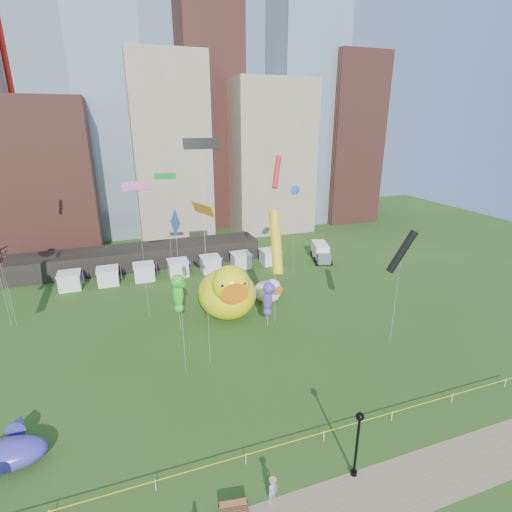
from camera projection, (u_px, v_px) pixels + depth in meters
name	position (u px, v px, depth m)	size (l,w,h in m)	color
ground	(246.00, 464.00, 26.34)	(160.00, 160.00, 0.00)	#224816
skyline	(158.00, 125.00, 74.23)	(101.00, 23.00, 68.00)	brown
pavilion	(141.00, 256.00, 61.89)	(38.00, 6.00, 3.20)	black
vendor_tents	(178.00, 268.00, 58.30)	(33.24, 2.80, 2.40)	white
caution_tape	(246.00, 456.00, 26.11)	(50.00, 0.06, 0.90)	white
big_duck	(228.00, 291.00, 45.05)	(7.51, 9.68, 7.24)	#FFF60D
small_duck	(268.00, 291.00, 49.42)	(4.09, 4.86, 3.47)	white
seahorse_green	(178.00, 291.00, 41.71)	(1.94, 2.18, 6.68)	silver
seahorse_purple	(268.00, 296.00, 42.74)	(1.77, 1.98, 5.48)	silver
whale_inflatable	(8.00, 452.00, 26.05)	(5.15, 6.43, 2.20)	#4F338D
park_bench	(233.00, 508.00, 22.84)	(1.82, 0.83, 0.89)	#55341D
lamppost	(358.00, 437.00, 24.49)	(0.54, 0.54, 5.18)	black
box_truck	(321.00, 252.00, 64.95)	(3.97, 6.60, 2.64)	white
woman	(273.00, 491.00, 23.42)	(0.63, 0.42, 1.73)	white
kite_0	(277.00, 172.00, 43.44)	(1.78, 2.05, 18.54)	silver
kite_2	(201.00, 145.00, 38.75)	(3.57, 0.60, 20.59)	silver
kite_3	(165.00, 177.00, 46.18)	(2.56, 0.58, 16.33)	silver
kite_4	(276.00, 242.00, 41.16)	(1.91, 4.08, 13.26)	silver
kite_5	(176.00, 226.00, 31.31)	(0.51, 2.27, 15.57)	silver
kite_6	(203.00, 210.00, 31.98)	(1.40, 3.04, 15.76)	silver
kite_9	(136.00, 187.00, 40.62)	(3.04, 1.45, 16.19)	silver
kite_10	(402.00, 252.00, 37.12)	(2.71, 1.71, 12.50)	silver
kite_13	(295.00, 191.00, 55.07)	(1.33, 0.70, 13.54)	silver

